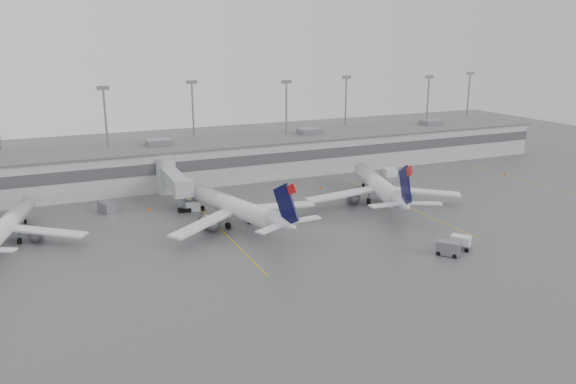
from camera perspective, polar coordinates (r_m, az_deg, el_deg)
name	(u,v)px	position (r m, az deg, el deg)	size (l,w,h in m)	color
ground	(399,266)	(78.11, 11.19, -7.37)	(260.00, 260.00, 0.00)	#4B4B4D
terminal	(249,156)	(126.44, -3.95, 3.66)	(152.00, 17.00, 9.45)	#A3A39E
light_masts	(240,118)	(130.47, -4.90, 7.50)	(142.40, 8.00, 20.60)	gray
jet_bridge_right	(171,179)	(109.44, -11.80, 1.35)	(4.00, 17.20, 7.00)	#9C9FA1
stand_markings	(318,216)	(97.33, 3.08, -2.47)	(105.25, 40.00, 0.01)	#C6990B
jet_far_left	(5,226)	(93.68, -26.80, -3.12)	(23.54, 26.74, 8.84)	silver
jet_mid_left	(237,207)	(91.90, -5.23, -1.56)	(26.73, 30.39, 10.07)	silver
jet_mid_right	(380,186)	(105.32, 9.33, 0.59)	(28.02, 31.86, 10.58)	silver
baggage_tug	(460,244)	(85.98, 17.10, -5.05)	(3.43, 3.70, 2.04)	silver
baggage_cart	(448,248)	(83.05, 15.98, -5.50)	(3.34, 3.64, 2.04)	slate
gse_uld_b	(193,206)	(101.60, -9.66, -1.38)	(2.52, 1.68, 1.78)	silver
gse_uld_c	(390,172)	(126.73, 10.36, 1.97)	(2.64, 1.76, 1.87)	silver
gse_loader	(107,207)	(103.98, -17.91, -1.48)	(1.96, 3.14, 1.96)	slate
cone_b	(149,209)	(103.24, -13.94, -1.65)	(0.47, 0.47, 0.75)	#FE5305
cone_c	(321,188)	(114.71, 3.36, 0.46)	(0.39, 0.39, 0.62)	#FE5305
cone_d	(505,173)	(135.29, 21.18, 1.78)	(0.48, 0.48, 0.77)	#FE5305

